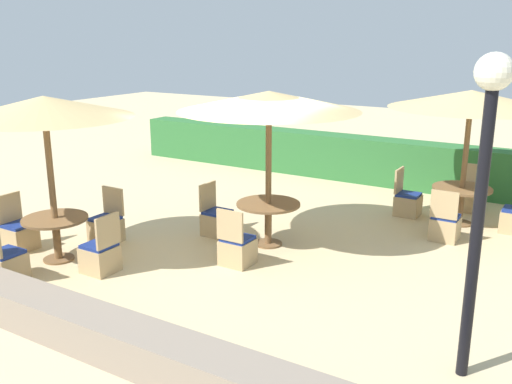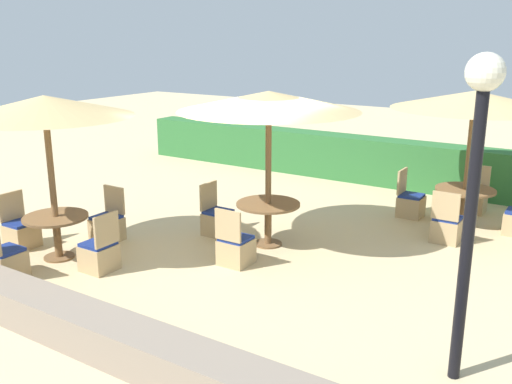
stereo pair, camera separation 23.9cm
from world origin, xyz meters
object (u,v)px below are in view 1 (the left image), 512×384
object	(u,v)px
round_table_back_right	(462,195)
round_table_front_left	(56,227)
lamp_post	(485,156)
patio_chair_front_left_east	(101,256)
round_table_center	(268,212)
parasol_back_right	(471,100)
patio_chair_front_left_west	(19,234)
patio_chair_back_right_south	(445,226)
patio_chair_center_west	(217,220)
patio_chair_front_left_south	(5,264)
patio_chair_front_left_north	(107,227)
patio_chair_back_right_north	(469,198)
parasol_center	(269,102)
parasol_front_left	(44,108)
patio_chair_center_south	(237,249)
patio_chair_back_right_west	(407,202)

from	to	relation	value
round_table_back_right	round_table_front_left	distance (m)	7.23
lamp_post	round_table_front_left	bearing A→B (deg)	-179.32
round_table_front_left	patio_chair_front_left_east	distance (m)	0.99
lamp_post	round_table_center	bearing A→B (deg)	148.49
parasol_back_right	patio_chair_front_left_west	size ratio (longest dim) A/B	3.15
patio_chair_back_right_south	patio_chair_front_left_west	xyz separation A→B (m)	(-5.95, -4.14, 0.00)
lamp_post	round_table_back_right	world-z (taller)	lamp_post
patio_chair_center_west	patio_chair_front_left_south	size ratio (longest dim) A/B	1.00
patio_chair_front_left_north	patio_chair_back_right_north	bearing A→B (deg)	-133.76
parasol_center	patio_chair_front_left_south	xyz separation A→B (m)	(-2.51, -3.27, -2.17)
parasol_back_right	round_table_back_right	size ratio (longest dim) A/B	2.70
round_table_center	patio_chair_front_left_north	xyz separation A→B (m)	(-2.45, -1.33, -0.32)
patio_chair_center_west	patio_chair_front_left_east	distance (m)	2.34
patio_chair_back_right_north	parasol_front_left	bearing A→B (deg)	50.97
parasol_center	parasol_front_left	size ratio (longest dim) A/B	1.12
lamp_post	patio_chair_center_south	distance (m)	4.40
patio_chair_front_left_east	patio_chair_front_left_north	xyz separation A→B (m)	(-0.89, 0.99, 0.00)
lamp_post	patio_chair_center_south	world-z (taller)	lamp_post
round_table_back_right	round_table_center	size ratio (longest dim) A/B	1.01
round_table_back_right	patio_chair_front_left_west	bearing A→B (deg)	-139.01
parasol_back_right	parasol_front_left	bearing A→B (deg)	-134.23
lamp_post	parasol_back_right	distance (m)	5.24
patio_chair_center_south	patio_chair_front_left_east	size ratio (longest dim) A/B	1.00
parasol_back_right	parasol_front_left	distance (m)	7.23
parasol_back_right	round_table_front_left	size ratio (longest dim) A/B	2.89
patio_chair_back_right_north	parasol_back_right	bearing A→B (deg)	91.87
patio_chair_back_right_west	patio_chair_front_left_west	bearing A→B (deg)	-43.58
parasol_back_right	parasol_front_left	xyz separation A→B (m)	(-5.04, -5.18, 0.08)
parasol_front_left	patio_chair_front_left_north	bearing A→B (deg)	86.88
round_table_back_right	patio_chair_back_right_west	distance (m)	1.06
round_table_center	round_table_front_left	size ratio (longest dim) A/B	1.06
parasol_front_left	round_table_center	bearing A→B (deg)	43.04
patio_chair_back_right_north	parasol_center	distance (m)	5.08
parasol_front_left	patio_chair_front_left_west	size ratio (longest dim) A/B	2.86
round_table_back_right	parasol_center	xyz separation A→B (m)	(-2.54, -2.84, 1.87)
patio_chair_back_right_west	patio_chair_front_left_east	xyz separation A→B (m)	(-3.08, -5.19, 0.00)
parasol_center	parasol_front_left	distance (m)	3.43
patio_chair_front_left_west	patio_chair_front_left_north	distance (m)	1.42
patio_chair_center_south	patio_chair_front_left_south	distance (m)	3.40
lamp_post	patio_chair_front_left_east	xyz separation A→B (m)	(-5.25, -0.06, -2.09)
parasol_back_right	parasol_center	size ratio (longest dim) A/B	0.98
patio_chair_center_west	parasol_front_left	bearing A→B (deg)	-32.58
patio_chair_back_right_west	patio_chair_front_left_south	size ratio (longest dim) A/B	1.00
patio_chair_front_left_south	patio_chair_front_left_north	size ratio (longest dim) A/B	1.00
parasol_back_right	patio_chair_front_left_east	size ratio (longest dim) A/B	3.15
round_table_back_right	parasol_front_left	world-z (taller)	parasol_front_left
patio_chair_center_west	round_table_front_left	bearing A→B (deg)	-32.58
patio_chair_front_left_south	patio_chair_front_left_north	bearing A→B (deg)	88.32
patio_chair_front_left_west	lamp_post	bearing A→B (deg)	90.70
round_table_back_right	parasol_front_left	xyz separation A→B (m)	(-5.04, -5.18, 1.86)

